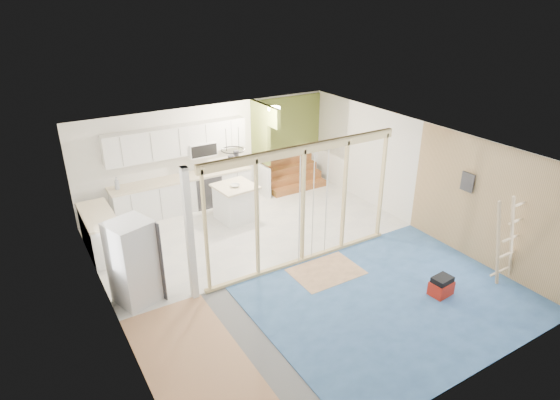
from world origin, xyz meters
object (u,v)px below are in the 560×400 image
island (236,203)px  ladder (507,241)px  toolbox (441,287)px  fridge (134,263)px

island → ladder: 6.07m
toolbox → ladder: bearing=-18.1°
island → fridge: bearing=-151.2°
island → ladder: ladder is taller
toolbox → fridge: bearing=145.4°
ladder → fridge: bearing=163.1°
toolbox → ladder: 1.52m
island → toolbox: island is taller
fridge → ladder: size_ratio=0.88×
island → ladder: size_ratio=0.55×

